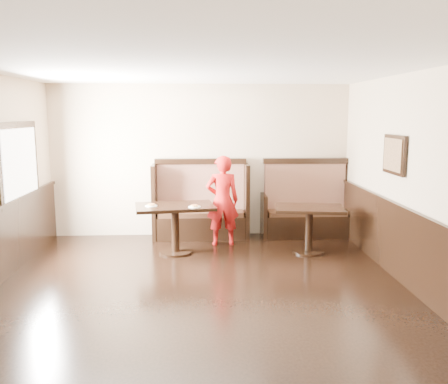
{
  "coord_description": "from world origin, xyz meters",
  "views": [
    {
      "loc": [
        0.01,
        -5.28,
        2.27
      ],
      "look_at": [
        0.38,
        2.35,
        1.0
      ],
      "focal_mm": 38.0,
      "sensor_mm": 36.0,
      "label": 1
    }
  ],
  "objects": [
    {
      "name": "pizza_plate_left",
      "position": [
        -0.79,
        2.23,
        0.81
      ],
      "size": [
        0.2,
        0.2,
        0.04
      ],
      "color": "white",
      "rests_on": "table_main"
    },
    {
      "name": "ground",
      "position": [
        0.0,
        0.0,
        0.0
      ],
      "size": [
        7.0,
        7.0,
        0.0
      ],
      "primitive_type": "plane",
      "color": "black",
      "rests_on": "ground"
    },
    {
      "name": "booth_neighbor",
      "position": [
        1.95,
        3.29,
        0.48
      ],
      "size": [
        1.65,
        0.72,
        1.45
      ],
      "color": "black",
      "rests_on": "ground"
    },
    {
      "name": "booth_main",
      "position": [
        0.0,
        3.3,
        0.53
      ],
      "size": [
        1.75,
        0.72,
        1.45
      ],
      "color": "black",
      "rests_on": "ground"
    },
    {
      "name": "room_shell",
      "position": [
        -0.3,
        0.28,
        0.67
      ],
      "size": [
        7.0,
        7.0,
        7.0
      ],
      "color": "tan",
      "rests_on": "ground"
    },
    {
      "name": "table_main",
      "position": [
        -0.42,
        2.29,
        0.61
      ],
      "size": [
        1.36,
        0.97,
        0.8
      ],
      "rotation": [
        0.0,
        0.0,
        0.15
      ],
      "color": "black",
      "rests_on": "ground"
    },
    {
      "name": "pizza_plate_right",
      "position": [
        -0.1,
        2.11,
        0.81
      ],
      "size": [
        0.19,
        0.19,
        0.04
      ],
      "color": "white",
      "rests_on": "table_main"
    },
    {
      "name": "child",
      "position": [
        0.38,
        2.76,
        0.78
      ],
      "size": [
        0.59,
        0.41,
        1.57
      ],
      "primitive_type": "imported",
      "rotation": [
        0.0,
        0.0,
        3.21
      ],
      "color": "#AE1312",
      "rests_on": "ground"
    },
    {
      "name": "table_neighbor",
      "position": [
        1.77,
        2.22,
        0.57
      ],
      "size": [
        1.19,
        0.87,
        0.76
      ],
      "rotation": [
        0.0,
        0.0,
        -0.15
      ],
      "color": "black",
      "rests_on": "ground"
    }
  ]
}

